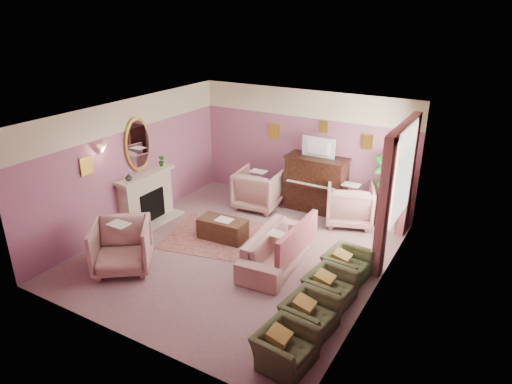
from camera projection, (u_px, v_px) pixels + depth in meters
The scene contains 48 objects.
floor at pixel (239, 252), 9.19m from camera, with size 5.50×6.00×0.01m, color #826063.
ceiling at pixel (237, 114), 8.12m from camera, with size 5.50×6.00×0.01m, color silver.
wall_back at pixel (304, 148), 11.06m from camera, with size 5.50×0.02×2.80m, color #784F76.
wall_front at pixel (121, 257), 6.25m from camera, with size 5.50×0.02×2.80m, color #784F76.
wall_left at pixel (131, 164), 9.93m from camera, with size 0.02×6.00×2.80m, color #784F76.
wall_right at pixel (381, 219), 7.38m from camera, with size 0.02×6.00×2.80m, color #784F76.
picture_rail_band at pixel (305, 104), 10.64m from camera, with size 5.50×0.01×0.65m, color beige.
stripe_panel at pixel (398, 208), 8.55m from camera, with size 0.01×3.00×2.15m, color #9EA698.
fireplace_surround at pixel (147, 198), 10.34m from camera, with size 0.30×1.40×1.10m, color beige.
fireplace_inset at pixel (150, 205), 10.35m from camera, with size 0.18×0.72×0.68m, color black.
fire_ember at pixel (152, 213), 10.40m from camera, with size 0.06×0.54×0.10m, color orange.
mantel_shelf at pixel (145, 175), 10.11m from camera, with size 0.40×1.55×0.07m, color beige.
hearth at pixel (155, 221), 10.45m from camera, with size 0.55×1.50×0.02m, color beige.
mirror_frame at pixel (138, 144), 9.91m from camera, with size 0.04×0.72×1.20m, color gold.
mirror_glass at pixel (138, 144), 9.90m from camera, with size 0.01×0.60×1.06m, color silver.
sconce_shade at pixel (102, 149), 8.97m from camera, with size 0.20×0.20×0.16m, color tan.
piano at pixel (316, 184), 10.85m from camera, with size 1.40×0.60×1.30m, color black.
piano_keyshelf at pixel (310, 186), 10.55m from camera, with size 1.30×0.12×0.06m, color black.
piano_keys at pixel (310, 185), 10.53m from camera, with size 1.20×0.08×0.02m, color silver.
piano_top at pixel (317, 158), 10.60m from camera, with size 1.45×0.65×0.04m, color black.
television at pixel (317, 147), 10.45m from camera, with size 0.80×0.12×0.48m, color black.
print_back_left at pixel (274, 131), 11.27m from camera, with size 0.30×0.03×0.38m, color gold.
print_back_right at pixel (367, 142), 10.16m from camera, with size 0.26×0.03×0.34m, color gold.
print_back_mid at pixel (324, 126), 10.56m from camera, with size 0.22×0.03×0.26m, color gold.
print_left_wall at pixel (86, 166), 8.83m from camera, with size 0.03×0.28×0.36m, color gold.
window_blind at pixel (404, 173), 8.53m from camera, with size 0.03×1.40×1.80m, color silver.
curtain_left at pixel (384, 209), 7.98m from camera, with size 0.16×0.34×2.60m, color #A04C55.
curtain_right at pixel (408, 177), 9.45m from camera, with size 0.16×0.34×2.60m, color #A04C55.
pelmet at pixel (405, 127), 8.24m from camera, with size 0.16×2.20×0.16m, color #A04C55.
mantel_plant at pixel (162, 161), 10.48m from camera, with size 0.16×0.16×0.28m, color #1C5217.
mantel_vase at pixel (129, 177), 9.66m from camera, with size 0.16×0.16×0.16m, color beige.
area_rug at pixel (226, 237), 9.74m from camera, with size 2.50×1.80×0.01m, color #8B4F48.
coffee_table at pixel (223, 229), 9.62m from camera, with size 1.00×0.50×0.45m, color #402919.
table_paper at pixel (224, 220), 9.51m from camera, with size 0.35×0.28×0.01m, color silver.
sofa at pixel (278, 243), 8.65m from camera, with size 0.71×2.12×0.86m, color tan.
sofa_throw at pixel (297, 240), 8.40m from camera, with size 0.11×1.61×0.59m, color #A04C55.
floral_armchair_left at pixel (258, 187), 11.02m from camera, with size 1.01×1.01×1.05m, color tan.
floral_armchair_right at pixel (350, 202), 10.21m from camera, with size 1.01×1.01×1.05m, color tan.
floral_armchair_front at pixel (121, 244), 8.41m from camera, with size 1.01×1.01×1.05m, color tan.
olive_chair_a at pixel (285, 343), 6.21m from camera, with size 0.57×0.81×0.70m, color #454E2D.
olive_chair_b at pixel (310, 310), 6.86m from camera, with size 0.57×0.81×0.70m, color #454E2D.
olive_chair_c at pixel (330, 284), 7.52m from camera, with size 0.57×0.81×0.70m, color #454E2D.
olive_chair_d at pixel (347, 261), 8.17m from camera, with size 0.57×0.81×0.70m, color #454E2D.
side_table at pixel (391, 213), 10.06m from camera, with size 0.52×0.52×0.70m, color beige.
side_plant_big at pixel (394, 191), 9.86m from camera, with size 0.30×0.30×0.34m, color #1C5217.
side_plant_small at pixel (398, 195), 9.74m from camera, with size 0.16×0.16×0.28m, color #1C5217.
palm_pot at pixel (384, 220), 10.15m from camera, with size 0.34×0.34×0.34m, color #B05C4C.
palm_plant at pixel (388, 183), 9.81m from camera, with size 0.76×0.76×1.44m, color #1C5217.
Camera 1 is at (4.33, -6.78, 4.61)m, focal length 32.00 mm.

